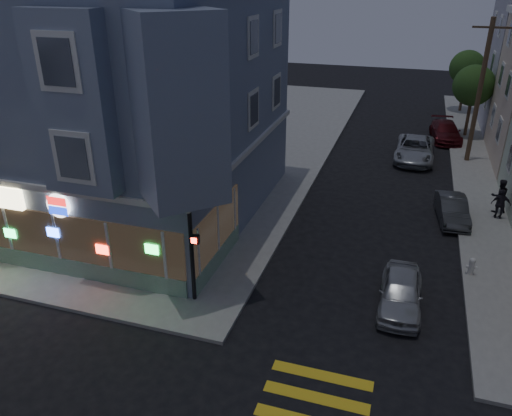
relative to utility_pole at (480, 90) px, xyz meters
The scene contains 14 objects.
ground 27.26m from the utility_pole, 116.57° to the right, with size 120.00×120.00×0.00m, color black.
sidewalk_nw 25.95m from the utility_pole, behind, with size 33.00×42.00×0.15m, color gray.
corner_building 22.24m from the utility_pole, 144.13° to the right, with size 14.60×14.60×11.40m.
utility_pole is the anchor object (origin of this frame).
street_tree_near 6.06m from the utility_pole, 88.09° to the left, with size 3.00×3.00×5.30m.
street_tree_far 14.03m from the utility_pole, 89.18° to the left, with size 3.00×3.00×5.30m.
pedestrian_a 8.95m from the utility_pole, 82.93° to the right, with size 0.88×0.68×1.81m, color black.
pedestrian_b 9.70m from the utility_pole, 83.54° to the right, with size 0.92×0.38×1.57m, color #25232B.
parked_car_a 18.70m from the utility_pole, 100.75° to the right, with size 1.56×3.88×1.32m, color #B1B5B9.
parked_car_b 10.52m from the utility_pole, 97.74° to the right, with size 1.31×3.76×1.24m, color #3B3E41.
parked_car_c 6.31m from the utility_pole, 105.75° to the left, with size 1.92×4.73×1.37m, color #521218.
parked_car_d 5.32m from the utility_pole, behind, with size 2.49×5.39×1.50m, color #A5A9AF.
traffic_signal 22.91m from the utility_pole, 118.52° to the right, with size 0.60×0.56×4.97m.
fire_hydrant 15.51m from the utility_pole, 92.69° to the right, with size 0.44×0.26×0.77m.
Camera 1 is at (8.15, -10.38, 11.53)m, focal length 35.00 mm.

